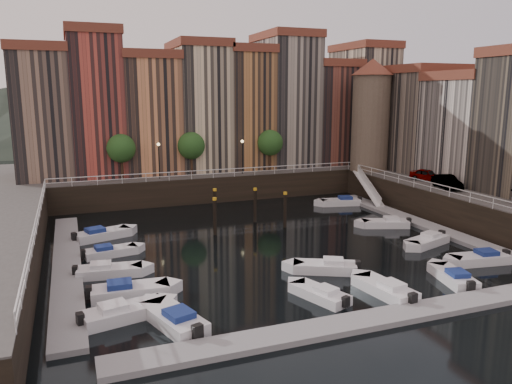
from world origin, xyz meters
name	(u,v)px	position (x,y,z in m)	size (l,w,h in m)	color
ground	(264,240)	(0.00, 0.00, 0.00)	(200.00, 200.00, 0.00)	black
quay_far	(193,177)	(0.00, 26.00, 1.50)	(80.00, 20.00, 3.00)	black
dock_left	(67,264)	(-16.20, -1.00, 0.17)	(2.00, 28.00, 0.35)	gray
dock_right	(423,224)	(16.20, -1.00, 0.17)	(2.00, 28.00, 0.35)	gray
dock_near	(374,319)	(0.00, -17.00, 0.17)	(30.00, 2.00, 0.35)	gray
mountains	(130,109)	(1.72, 110.00, 7.92)	(145.00, 100.00, 18.00)	#2D382D
far_terrace	(221,106)	(3.31, 23.50, 10.95)	(48.70, 10.30, 17.50)	#8A6B57
right_terrace	(476,122)	(26.50, 3.80, 9.56)	(9.30, 24.30, 14.00)	#746557
corner_tower	(371,113)	(20.00, 14.50, 10.19)	(5.20, 5.20, 13.80)	#6B5B4C
promenade_trees	(197,146)	(-1.33, 18.20, 6.58)	(21.20, 3.20, 5.20)	black
street_lamps	(202,152)	(-1.00, 17.20, 5.90)	(10.36, 0.36, 4.18)	black
railings	(245,188)	(0.00, 4.88, 3.79)	(36.08, 34.04, 0.52)	white
gangway	(368,186)	(17.10, 10.00, 1.92)	(2.78, 8.32, 3.73)	white
mooring_pilings	(243,210)	(-0.22, 4.96, 1.65)	(7.36, 4.49, 3.78)	black
boat_left_0	(123,313)	(-13.24, -11.60, 0.39)	(5.17, 2.83, 1.16)	silver
boat_left_1	(128,291)	(-12.55, -8.45, 0.39)	(5.15, 2.15, 1.17)	silver
boat_left_2	(108,271)	(-13.46, -4.18, 0.37)	(4.83, 2.28, 1.09)	silver
boat_left_3	(109,252)	(-13.02, 0.38, 0.33)	(4.39, 2.16, 0.99)	silver
boat_left_4	(101,234)	(-13.31, 5.48, 0.39)	(5.21, 3.25, 1.17)	silver
boat_right_0	(480,259)	(13.20, -11.39, 0.37)	(4.87, 2.35, 1.09)	silver
boat_right_1	(428,241)	(12.55, -6.19, 0.36)	(4.79, 3.03, 1.08)	silver
boat_right_2	(386,223)	(12.70, -0.04, 0.36)	(4.72, 3.10, 1.06)	silver
boat_right_4	(341,202)	(13.46, 9.86, 0.37)	(4.91, 2.65, 1.10)	silver
boat_near_0	(174,319)	(-10.63, -13.47, 0.40)	(3.27, 5.29, 1.19)	silver
boat_near_1	(321,294)	(-1.32, -13.08, 0.34)	(2.84, 4.43, 1.00)	silver
boat_near_2	(386,289)	(2.93, -13.93, 0.37)	(2.40, 4.95, 1.11)	silver
boat_near_3	(453,277)	(8.56, -13.70, 0.35)	(2.59, 4.69, 1.05)	silver
car_a	(427,176)	(21.48, 5.14, 3.66)	(1.55, 3.85, 1.31)	gray
car_b	(447,183)	(20.39, 0.78, 3.69)	(1.46, 4.19, 1.38)	gray
boat_extra_661	(326,267)	(1.35, -8.91, 0.37)	(4.80, 3.57, 1.10)	silver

